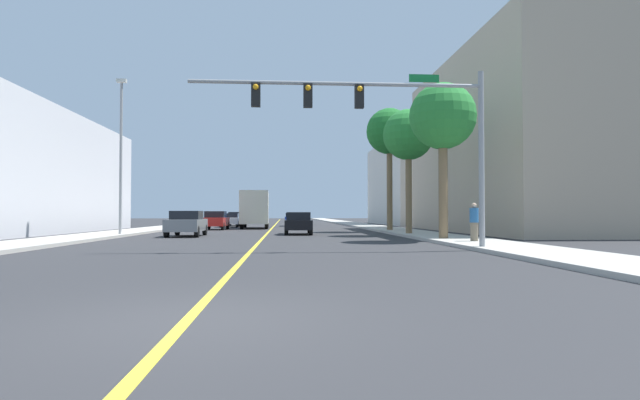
# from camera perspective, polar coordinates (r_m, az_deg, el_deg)

# --- Properties ---
(ground) EXTENTS (192.00, 192.00, 0.00)m
(ground) POSITION_cam_1_polar(r_m,az_deg,el_deg) (48.52, -5.37, -3.11)
(ground) COLOR #2D2D30
(sidewalk_left) EXTENTS (3.17, 168.00, 0.15)m
(sidewalk_left) POSITION_cam_1_polar(r_m,az_deg,el_deg) (49.68, -16.40, -2.93)
(sidewalk_left) COLOR #B2ADA3
(sidewalk_left) RESTS_ON ground
(sidewalk_right) EXTENTS (3.17, 168.00, 0.15)m
(sidewalk_right) POSITION_cam_1_polar(r_m,az_deg,el_deg) (49.21, 5.77, -3.00)
(sidewalk_right) COLOR #B2ADA3
(sidewalk_right) RESTS_ON ground
(lane_marking_center) EXTENTS (0.16, 144.00, 0.01)m
(lane_marking_center) POSITION_cam_1_polar(r_m,az_deg,el_deg) (48.52, -5.37, -3.10)
(lane_marking_center) COLOR yellow
(lane_marking_center) RESTS_ON ground
(building_right_near) EXTENTS (15.92, 22.15, 12.74)m
(building_right_near) POSITION_cam_1_polar(r_m,az_deg,el_deg) (41.25, 25.14, 5.62)
(building_right_near) COLOR tan
(building_right_near) RESTS_ON ground
(building_right_far) EXTENTS (16.63, 21.04, 10.21)m
(building_right_far) POSITION_cam_1_polar(r_m,az_deg,el_deg) (65.81, 14.04, 1.79)
(building_right_far) COLOR silver
(building_right_far) RESTS_ON ground
(traffic_signal_mast) EXTENTS (10.60, 0.36, 6.36)m
(traffic_signal_mast) POSITION_cam_1_polar(r_m,az_deg,el_deg) (18.52, 7.16, 9.48)
(traffic_signal_mast) COLOR gray
(traffic_signal_mast) RESTS_ON sidewalk_right
(street_lamp) EXTENTS (0.56, 0.28, 9.11)m
(street_lamp) POSITION_cam_1_polar(r_m,az_deg,el_deg) (32.02, -21.51, 5.38)
(street_lamp) COLOR gray
(street_lamp) RESTS_ON sidewalk_left
(palm_near) EXTENTS (3.20, 3.20, 7.49)m
(palm_near) POSITION_cam_1_polar(r_m,az_deg,el_deg) (25.42, 13.64, 8.94)
(palm_near) COLOR brown
(palm_near) RESTS_ON sidewalk_right
(palm_mid) EXTENTS (3.09, 3.09, 7.52)m
(palm_mid) POSITION_cam_1_polar(r_m,az_deg,el_deg) (31.39, 9.92, 7.10)
(palm_mid) COLOR brown
(palm_mid) RESTS_ON sidewalk_right
(palm_far) EXTENTS (3.37, 3.37, 8.90)m
(palm_far) POSITION_cam_1_polar(r_m,az_deg,el_deg) (37.68, 7.81, 7.50)
(palm_far) COLOR brown
(palm_far) RESTS_ON sidewalk_right
(car_blue) EXTENTS (1.75, 3.81, 1.39)m
(car_blue) POSITION_cam_1_polar(r_m,az_deg,el_deg) (54.20, -3.08, -2.17)
(car_blue) COLOR #1E389E
(car_blue) RESTS_ON ground
(car_red) EXTENTS (1.93, 3.91, 1.53)m
(car_red) POSITION_cam_1_polar(r_m,az_deg,el_deg) (42.97, -11.67, -2.26)
(car_red) COLOR red
(car_red) RESTS_ON ground
(car_white) EXTENTS (1.84, 4.00, 1.37)m
(car_white) POSITION_cam_1_polar(r_m,az_deg,el_deg) (50.75, -10.06, -2.21)
(car_white) COLOR white
(car_white) RESTS_ON ground
(car_gray) EXTENTS (1.92, 4.16, 1.49)m
(car_gray) POSITION_cam_1_polar(r_m,az_deg,el_deg) (30.65, -14.78, -2.54)
(car_gray) COLOR slate
(car_gray) RESTS_ON ground
(car_black) EXTENTS (1.77, 4.15, 1.42)m
(car_black) POSITION_cam_1_polar(r_m,az_deg,el_deg) (32.48, -2.46, -2.60)
(car_black) COLOR black
(car_black) RESTS_ON ground
(car_silver) EXTENTS (1.90, 4.06, 1.51)m
(car_silver) POSITION_cam_1_polar(r_m,az_deg,el_deg) (56.44, -9.39, -2.09)
(car_silver) COLOR #BCBCC1
(car_silver) RESTS_ON ground
(delivery_truck) EXTENTS (2.58, 7.55, 3.30)m
(delivery_truck) POSITION_cam_1_polar(r_m,az_deg,el_deg) (45.84, -7.33, -1.02)
(delivery_truck) COLOR #194799
(delivery_truck) RESTS_ON ground
(pedestrian) EXTENTS (0.38, 0.38, 1.65)m
(pedestrian) POSITION_cam_1_polar(r_m,az_deg,el_deg) (22.87, 16.96, -2.39)
(pedestrian) COLOR #726651
(pedestrian) RESTS_ON sidewalk_right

